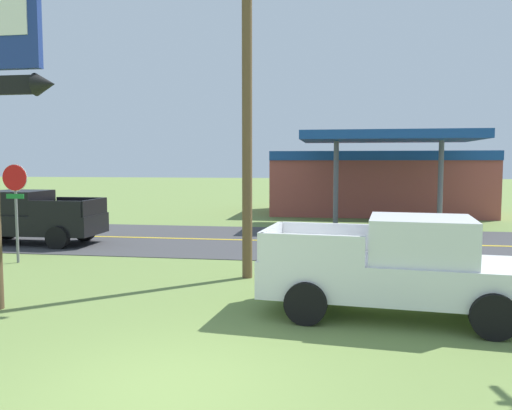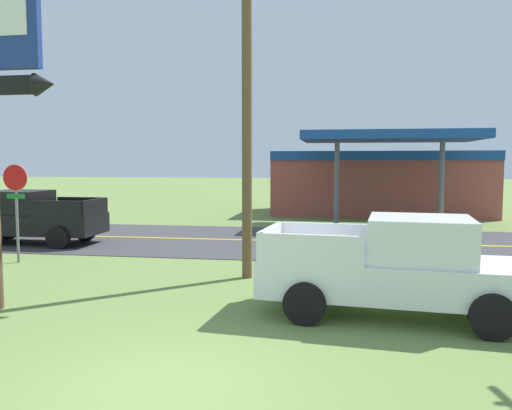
{
  "view_description": "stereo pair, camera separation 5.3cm",
  "coord_description": "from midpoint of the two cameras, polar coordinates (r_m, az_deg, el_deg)",
  "views": [
    {
      "loc": [
        2.26,
        -6.4,
        3.02
      ],
      "look_at": [
        0.0,
        8.0,
        1.8
      ],
      "focal_mm": 36.32,
      "sensor_mm": 36.0,
      "label": 1
    },
    {
      "loc": [
        2.31,
        -6.39,
        3.02
      ],
      "look_at": [
        0.0,
        8.0,
        1.8
      ],
      "focal_mm": 36.32,
      "sensor_mm": 36.0,
      "label": 2
    }
  ],
  "objects": [
    {
      "name": "road_asphalt",
      "position": [
        19.76,
        2.38,
        -3.99
      ],
      "size": [
        140.0,
        8.0,
        0.02
      ],
      "primitive_type": "cube",
      "color": "#3D3D3F",
      "rests_on": "ground"
    },
    {
      "name": "utility_pole",
      "position": [
        13.5,
        -0.9,
        13.91
      ],
      "size": [
        1.75,
        0.26,
        9.75
      ],
      "color": "brown",
      "rests_on": "ground"
    },
    {
      "name": "stop_sign",
      "position": [
        16.94,
        -24.85,
        0.98
      ],
      "size": [
        0.8,
        0.08,
        2.95
      ],
      "color": "slate",
      "rests_on": "ground"
    },
    {
      "name": "pickup_black_on_road",
      "position": [
        20.8,
        -23.58,
        -1.29
      ],
      "size": [
        5.2,
        2.24,
        1.96
      ],
      "color": "black",
      "rests_on": "ground"
    },
    {
      "name": "gas_station",
      "position": [
        30.77,
        13.46,
        2.64
      ],
      "size": [
        12.0,
        11.5,
        4.4
      ],
      "color": "#A84C42",
      "rests_on": "ground"
    },
    {
      "name": "ground_plane",
      "position": [
        7.43,
        -10.21,
        -19.27
      ],
      "size": [
        180.0,
        180.0,
        0.0
      ],
      "primitive_type": "plane",
      "color": "olive"
    },
    {
      "name": "pickup_white_parked_on_lawn",
      "position": [
        10.52,
        15.58,
        -6.66
      ],
      "size": [
        5.37,
        2.64,
        1.96
      ],
      "color": "silver",
      "rests_on": "ground"
    },
    {
      "name": "road_centre_line",
      "position": [
        19.75,
        2.38,
        -3.95
      ],
      "size": [
        126.0,
        0.2,
        0.01
      ],
      "primitive_type": "cube",
      "color": "gold",
      "rests_on": "road_asphalt"
    }
  ]
}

